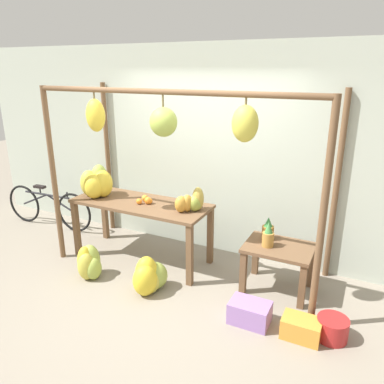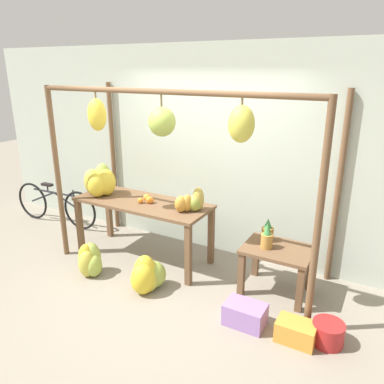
# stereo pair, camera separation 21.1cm
# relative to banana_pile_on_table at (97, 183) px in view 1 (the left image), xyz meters

# --- Properties ---
(ground_plane) EXTENTS (20.00, 20.00, 0.00)m
(ground_plane) POSITION_rel_banana_pile_on_table_xyz_m (1.29, -0.65, -1.00)
(ground_plane) COLOR gray
(shop_wall_back) EXTENTS (8.00, 0.08, 2.80)m
(shop_wall_back) POSITION_rel_banana_pile_on_table_xyz_m (1.29, 0.80, 0.40)
(shop_wall_back) COLOR #B7C1B2
(shop_wall_back) RESTS_ON ground_plane
(stall_awning) EXTENTS (3.40, 1.27, 2.29)m
(stall_awning) POSITION_rel_banana_pile_on_table_xyz_m (1.32, -0.18, 0.68)
(stall_awning) COLOR brown
(stall_awning) RESTS_ON ground_plane
(display_table_main) EXTENTS (1.84, 0.70, 0.82)m
(display_table_main) POSITION_rel_banana_pile_on_table_xyz_m (0.65, 0.06, -0.30)
(display_table_main) COLOR brown
(display_table_main) RESTS_ON ground_plane
(display_table_side) EXTENTS (0.76, 0.58, 0.56)m
(display_table_side) POSITION_rel_banana_pile_on_table_xyz_m (2.47, 0.12, -0.57)
(display_table_side) COLOR brown
(display_table_side) RESTS_ON ground_plane
(banana_pile_on_table) EXTENTS (0.49, 0.47, 0.43)m
(banana_pile_on_table) POSITION_rel_banana_pile_on_table_xyz_m (0.00, 0.00, 0.00)
(banana_pile_on_table) COLOR gold
(banana_pile_on_table) RESTS_ON display_table_main
(orange_pile) EXTENTS (0.20, 0.21, 0.09)m
(orange_pile) POSITION_rel_banana_pile_on_table_xyz_m (0.74, 0.06, -0.14)
(orange_pile) COLOR orange
(orange_pile) RESTS_ON display_table_main
(pineapple_cluster) EXTENTS (0.19, 0.32, 0.30)m
(pineapple_cluster) POSITION_rel_banana_pile_on_table_xyz_m (2.33, 0.16, -0.32)
(pineapple_cluster) COLOR #B27F38
(pineapple_cluster) RESTS_ON display_table_side
(banana_pile_ground_left) EXTENTS (0.34, 0.38, 0.42)m
(banana_pile_ground_left) POSITION_rel_banana_pile_on_table_xyz_m (0.33, -0.64, -0.82)
(banana_pile_ground_left) COLOR #9EB247
(banana_pile_ground_left) RESTS_ON ground_plane
(banana_pile_ground_right) EXTENTS (0.44, 0.56, 0.44)m
(banana_pile_ground_right) POSITION_rel_banana_pile_on_table_xyz_m (1.16, -0.58, -0.82)
(banana_pile_ground_right) COLOR gold
(banana_pile_ground_right) RESTS_ON ground_plane
(fruit_crate_white) EXTENTS (0.41, 0.27, 0.23)m
(fruit_crate_white) POSITION_rel_banana_pile_on_table_xyz_m (2.38, -0.60, -0.89)
(fruit_crate_white) COLOR #9970B7
(fruit_crate_white) RESTS_ON ground_plane
(blue_bucket) EXTENTS (0.30, 0.30, 0.22)m
(blue_bucket) POSITION_rel_banana_pile_on_table_xyz_m (3.17, -0.48, -0.89)
(blue_bucket) COLOR #AD2323
(blue_bucket) RESTS_ON ground_plane
(parked_bicycle) EXTENTS (1.68, 0.13, 0.68)m
(parked_bicycle) POSITION_rel_banana_pile_on_table_xyz_m (-1.33, 0.31, -0.67)
(parked_bicycle) COLOR black
(parked_bicycle) RESTS_ON ground_plane
(papaya_pile) EXTENTS (0.36, 0.38, 0.29)m
(papaya_pile) POSITION_rel_banana_pile_on_table_xyz_m (1.39, 0.08, -0.07)
(papaya_pile) COLOR gold
(papaya_pile) RESTS_ON display_table_main
(fruit_crate_purple) EXTENTS (0.37, 0.25, 0.20)m
(fruit_crate_purple) POSITION_rel_banana_pile_on_table_xyz_m (2.90, -0.60, -0.90)
(fruit_crate_purple) COLOR orange
(fruit_crate_purple) RESTS_ON ground_plane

